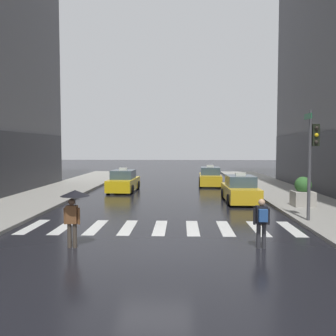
% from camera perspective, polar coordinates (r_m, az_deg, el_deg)
% --- Properties ---
extents(ground_plane, '(160.00, 160.00, 0.00)m').
position_cam_1_polar(ground_plane, '(12.12, -2.13, -12.73)').
color(ground_plane, black).
extents(crosswalk_markings, '(11.30, 2.80, 0.01)m').
position_cam_1_polar(crosswalk_markings, '(15.01, -1.27, -9.54)').
color(crosswalk_markings, silver).
rests_on(crosswalk_markings, ground).
extents(traffic_light_pole, '(0.44, 0.84, 4.80)m').
position_cam_1_polar(traffic_light_pole, '(16.65, 22.12, 2.78)').
color(traffic_light_pole, '#47474C').
rests_on(traffic_light_pole, curb_right).
extents(taxi_lead, '(1.95, 4.55, 1.80)m').
position_cam_1_polar(taxi_lead, '(22.15, 11.50, -3.51)').
color(taxi_lead, gold).
rests_on(taxi_lead, ground).
extents(taxi_second, '(2.07, 4.60, 1.80)m').
position_cam_1_polar(taxi_second, '(27.02, -7.14, -2.23)').
color(taxi_second, yellow).
rests_on(taxi_second, ground).
extents(taxi_third, '(2.08, 4.61, 1.80)m').
position_cam_1_polar(taxi_third, '(31.02, 6.77, -1.50)').
color(taxi_third, gold).
rests_on(taxi_third, ground).
extents(pedestrian_with_umbrella, '(0.96, 0.96, 1.94)m').
position_cam_1_polar(pedestrian_with_umbrella, '(12.26, -14.85, -5.40)').
color(pedestrian_with_umbrella, '#473D33').
rests_on(pedestrian_with_umbrella, ground).
extents(pedestrian_with_backpack, '(0.55, 0.43, 1.65)m').
position_cam_1_polar(pedestrian_with_backpack, '(12.25, 14.80, -7.99)').
color(pedestrian_with_backpack, '#333338').
rests_on(pedestrian_with_backpack, ground).
extents(planter_near_corner, '(1.10, 1.10, 1.60)m').
position_cam_1_polar(planter_near_corner, '(20.74, 20.82, -3.73)').
color(planter_near_corner, '#A8A399').
rests_on(planter_near_corner, curb_right).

